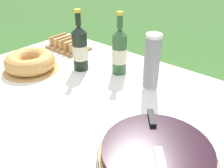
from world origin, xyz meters
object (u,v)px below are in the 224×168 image
berry_tart (157,155)px  juice_bottle_red (80,48)px  serving_knife (156,140)px  bread_board (68,45)px  bundt_cake (29,62)px  cup_stack (152,63)px  cider_bottle_green (119,51)px

berry_tart → juice_bottle_red: bearing=155.1°
serving_knife → bread_board: bread_board is taller
berry_tart → bread_board: bread_board is taller
serving_knife → bread_board: bearing=-155.1°
berry_tart → juice_bottle_red: 0.74m
serving_knife → juice_bottle_red: 0.71m
berry_tart → bread_board: (-0.95, 0.46, -0.00)m
bundt_cake → cup_stack: (0.60, 0.25, 0.09)m
berry_tart → cup_stack: cup_stack is taller
bread_board → cup_stack: bearing=-7.1°
serving_knife → cider_bottle_green: size_ratio=0.95×
cider_bottle_green → bread_board: size_ratio=1.23×
serving_knife → bread_board: 1.03m
cider_bottle_green → juice_bottle_red: juice_bottle_red is taller
cider_bottle_green → juice_bottle_red: size_ratio=1.00×
serving_knife → cider_bottle_green: 0.60m
serving_knife → bundt_cake: 0.85m
berry_tart → bundt_cake: 0.87m
serving_knife → cup_stack: (-0.25, 0.35, 0.07)m
bread_board → berry_tart: bearing=-25.9°
cider_bottle_green → bread_board: cider_bottle_green is taller
cider_bottle_green → juice_bottle_red: 0.21m
bundt_cake → bread_board: (-0.08, 0.34, -0.02)m
bundt_cake → cider_bottle_green: size_ratio=0.93×
berry_tart → cider_bottle_green: 0.64m
serving_knife → bundt_cake: bundt_cake is taller
bundt_cake → serving_knife: bearing=-6.6°
berry_tart → cider_bottle_green: bearing=139.6°
berry_tart → serving_knife: serving_knife is taller
cup_stack → cider_bottle_green: cider_bottle_green is taller
bundt_cake → cider_bottle_green: 0.49m
serving_knife → bread_board: size_ratio=1.17×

